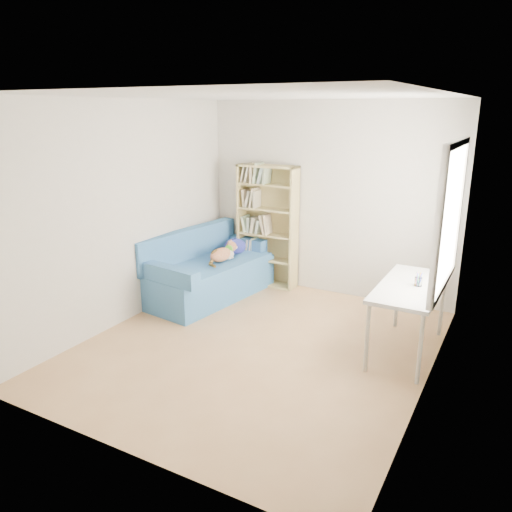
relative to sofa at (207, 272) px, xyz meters
The scene contains 6 objects.
ground 1.72m from the sofa, 37.57° to the right, with size 4.00×4.00×0.00m, color #AB7C4D.
room_shell 2.17m from the sofa, 34.70° to the right, with size 3.54×4.04×2.62m.
sofa is the anchor object (origin of this frame).
bookshelf 1.06m from the sofa, 59.05° to the left, with size 0.87×0.27×1.74m.
desk 2.81m from the sofa, ahead, with size 0.60×1.31×0.75m.
pen_cup 2.89m from the sofa, ahead, with size 0.08×0.08×0.15m.
Camera 1 is at (2.35, -4.31, 2.48)m, focal length 35.00 mm.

